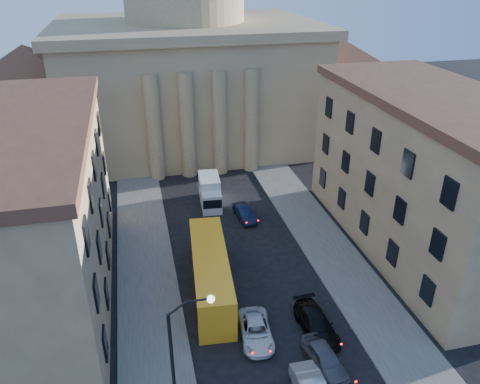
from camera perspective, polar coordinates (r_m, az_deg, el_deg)
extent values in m
cube|color=#524F4B|center=(38.44, -10.90, -13.93)|extent=(5.00, 60.00, 0.15)
cube|color=#524F4B|center=(41.90, 13.32, -10.32)|extent=(5.00, 60.00, 0.15)
cube|color=#8F7A58|center=(69.96, -6.29, 12.67)|extent=(34.00, 26.00, 16.00)
cube|color=#8F7A58|center=(68.42, -6.66, 19.51)|extent=(35.50, 27.50, 1.20)
cube|color=#8F7A58|center=(69.40, -23.58, 8.35)|extent=(13.00, 13.00, 11.00)
cone|color=#553024|center=(67.70, -24.75, 14.34)|extent=(26.02, 26.02, 4.00)
cube|color=#8F7A58|center=(74.18, 10.63, 11.19)|extent=(13.00, 13.00, 11.00)
cone|color=#553024|center=(72.59, 11.14, 16.90)|extent=(26.02, 26.02, 4.00)
cylinder|color=#8F7A58|center=(57.26, -10.45, 7.63)|extent=(1.80, 1.80, 13.00)
cylinder|color=#8F7A58|center=(57.56, -6.45, 8.01)|extent=(1.80, 1.80, 13.00)
cylinder|color=#8F7A58|center=(58.12, -2.50, 8.34)|extent=(1.80, 1.80, 13.00)
cylinder|color=#8F7A58|center=(58.95, 1.36, 8.63)|extent=(1.80, 1.80, 13.00)
cube|color=tan|center=(38.89, -24.73, -3.24)|extent=(11.00, 26.00, 14.00)
cube|color=#553024|center=(36.12, -26.93, 6.87)|extent=(11.60, 26.60, 0.80)
cube|color=tan|center=(45.47, 21.76, 1.65)|extent=(11.00, 26.00, 14.00)
cube|color=#553024|center=(43.13, 23.41, 10.45)|extent=(11.60, 26.60, 0.80)
cylinder|color=black|center=(28.48, -8.18, -20.62)|extent=(0.20, 0.20, 8.00)
cylinder|color=black|center=(25.49, -7.56, -13.82)|extent=(1.30, 0.12, 0.96)
cylinder|color=black|center=(25.37, -5.30, -13.03)|extent=(1.30, 0.12, 0.12)
sphere|color=white|center=(25.48, -3.59, -12.90)|extent=(0.44, 0.44, 0.44)
imported|color=silver|center=(35.25, 1.96, -16.55)|extent=(2.69, 4.99, 1.33)
imported|color=black|center=(36.08, 9.28, -15.57)|extent=(2.30, 5.23, 1.49)
imported|color=#4E4E53|center=(33.75, 10.26, -19.33)|extent=(2.36, 4.61, 1.50)
imported|color=black|center=(49.31, 0.55, -2.57)|extent=(1.83, 4.28, 1.37)
cube|color=#FFA71C|center=(38.83, -3.59, -9.84)|extent=(3.87, 12.44, 3.45)
cube|color=black|center=(38.50, -3.62, -9.17)|extent=(3.88, 11.78, 1.22)
cylinder|color=black|center=(36.09, -4.75, -15.64)|extent=(0.43, 1.14, 1.11)
cylinder|color=black|center=(36.21, -1.10, -15.36)|extent=(0.43, 1.14, 1.11)
cylinder|color=black|center=(43.09, -5.54, -7.69)|extent=(0.43, 1.14, 1.11)
cylinder|color=black|center=(43.19, -2.57, -7.48)|extent=(0.43, 1.14, 1.11)
cube|color=silver|center=(50.70, -3.48, -1.22)|extent=(2.27, 2.35, 2.19)
cube|color=black|center=(49.65, -3.37, -1.50)|extent=(2.01, 0.27, 1.00)
cube|color=silver|center=(52.67, -3.75, 0.51)|extent=(2.49, 4.00, 2.83)
cylinder|color=black|center=(50.65, -4.44, -2.16)|extent=(0.32, 0.84, 0.82)
cylinder|color=black|center=(50.79, -2.39, -2.02)|extent=(0.32, 0.84, 0.82)
cylinder|color=black|center=(53.87, -4.77, -0.31)|extent=(0.32, 0.84, 0.82)
cylinder|color=black|center=(54.00, -2.83, -0.17)|extent=(0.32, 0.84, 0.82)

